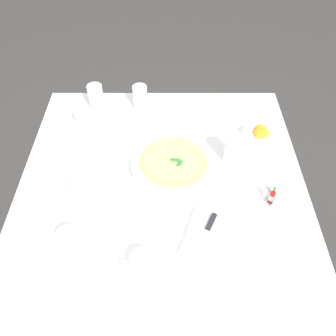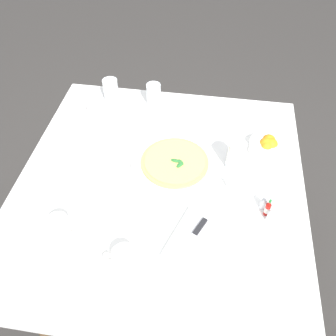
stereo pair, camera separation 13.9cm
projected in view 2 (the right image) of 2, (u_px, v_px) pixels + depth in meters
ground_plane at (163, 263)px, 1.94m from camera, size 8.00×8.00×0.00m
dining_table at (162, 197)px, 1.49m from camera, size 1.12×1.12×0.73m
pizza_plate at (175, 164)px, 1.42m from camera, size 0.35×0.35×0.02m
pizza at (175, 162)px, 1.41m from camera, size 0.27×0.27×0.02m
coffee_cup_near_left at (81, 178)px, 1.35m from camera, size 0.13×0.13×0.06m
coffee_cup_right_edge at (59, 227)px, 1.20m from camera, size 0.13×0.13×0.07m
coffee_cup_far_left at (96, 110)px, 1.63m from camera, size 0.13×0.13×0.07m
coffee_cup_left_edge at (124, 258)px, 1.13m from camera, size 0.13×0.13×0.06m
water_glass_far_right at (111, 92)px, 1.68m from camera, size 0.07×0.07×0.12m
water_glass_back_corner at (154, 96)px, 1.66m from camera, size 0.07×0.07×0.11m
water_glass_center_back at (235, 157)px, 1.39m from camera, size 0.07×0.07×0.13m
napkin_folded at (193, 239)px, 1.19m from camera, size 0.25×0.20×0.02m
dinner_knife at (192, 237)px, 1.18m from camera, size 0.18×0.10×0.01m
citrus_bowl at (267, 146)px, 1.47m from camera, size 0.15×0.15×0.07m
hot_sauce_bottle at (268, 208)px, 1.25m from camera, size 0.02×0.02×0.08m
salt_shaker at (270, 217)px, 1.23m from camera, size 0.03×0.03×0.06m
pepper_shaker at (264, 203)px, 1.27m from camera, size 0.03×0.03×0.06m
menu_card at (237, 188)px, 1.32m from camera, size 0.05×0.08×0.06m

